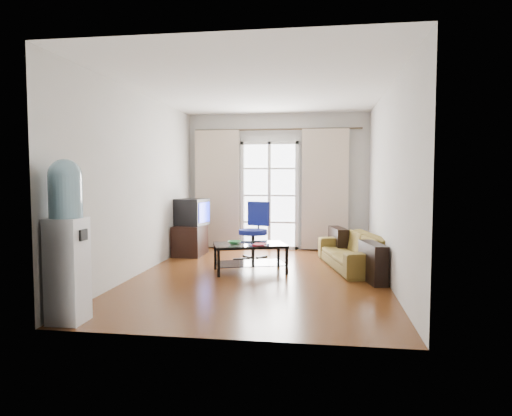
{
  "coord_description": "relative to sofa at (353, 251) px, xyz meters",
  "views": [
    {
      "loc": [
        0.9,
        -6.51,
        1.46
      ],
      "look_at": [
        -0.1,
        0.35,
        0.98
      ],
      "focal_mm": 32.0,
      "sensor_mm": 36.0,
      "label": 1
    }
  ],
  "objects": [
    {
      "name": "wall_right",
      "position": [
        0.4,
        -0.82,
        1.08
      ],
      "size": [
        0.02,
        5.2,
        2.7
      ],
      "primitive_type": "cube",
      "color": "beige",
      "rests_on": "floor"
    },
    {
      "name": "remote",
      "position": [
        -1.52,
        -0.36,
        0.17
      ],
      "size": [
        0.15,
        0.07,
        0.02
      ],
      "primitive_type": "cube",
      "rotation": [
        0.0,
        0.0,
        -0.24
      ],
      "color": "black",
      "rests_on": "coffee_table"
    },
    {
      "name": "wall_back",
      "position": [
        -1.4,
        1.78,
        1.08
      ],
      "size": [
        3.6,
        0.02,
        2.7
      ],
      "primitive_type": "cube",
      "color": "beige",
      "rests_on": "floor"
    },
    {
      "name": "coffee_table",
      "position": [
        -1.58,
        -0.53,
        0.01
      ],
      "size": [
        1.21,
        0.92,
        0.44
      ],
      "rotation": [
        0.0,
        0.0,
        0.32
      ],
      "color": "silver",
      "rests_on": "floor"
    },
    {
      "name": "french_door",
      "position": [
        -1.55,
        1.73,
        0.8
      ],
      "size": [
        1.16,
        0.06,
        2.15
      ],
      "color": "white",
      "rests_on": "wall_back"
    },
    {
      "name": "curtain_rod",
      "position": [
        -1.4,
        1.68,
        2.11
      ],
      "size": [
        3.3,
        0.04,
        0.04
      ],
      "primitive_type": "cylinder",
      "rotation": [
        0.0,
        1.57,
        0.0
      ],
      "color": "#4C3F2D",
      "rests_on": "wall_back"
    },
    {
      "name": "ceiling",
      "position": [
        -1.4,
        -0.82,
        2.43
      ],
      "size": [
        5.2,
        5.2,
        0.0
      ],
      "primitive_type": "plane",
      "rotation": [
        3.14,
        0.0,
        0.0
      ],
      "color": "white",
      "rests_on": "wall_back"
    },
    {
      "name": "task_chair",
      "position": [
        -1.66,
        0.4,
        0.03
      ],
      "size": [
        0.86,
        0.86,
        1.02
      ],
      "rotation": [
        0.0,
        0.0,
        -0.3
      ],
      "color": "black",
      "rests_on": "floor"
    },
    {
      "name": "floor",
      "position": [
        -1.4,
        -0.82,
        -0.27
      ],
      "size": [
        5.2,
        5.2,
        0.0
      ],
      "primitive_type": "plane",
      "color": "#5E3316",
      "rests_on": "ground"
    },
    {
      "name": "curtain_left",
      "position": [
        -2.6,
        1.66,
        0.93
      ],
      "size": [
        0.9,
        0.07,
        2.35
      ],
      "primitive_type": "cube",
      "color": "beige",
      "rests_on": "curtain_rod"
    },
    {
      "name": "sofa",
      "position": [
        0.0,
        0.0,
        0.0
      ],
      "size": [
        2.19,
        1.53,
        0.55
      ],
      "primitive_type": "imported",
      "rotation": [
        0.0,
        0.0,
        -1.35
      ],
      "color": "olive",
      "rests_on": "floor"
    },
    {
      "name": "bowl",
      "position": [
        -1.8,
        -0.61,
        0.19
      ],
      "size": [
        0.28,
        0.28,
        0.05
      ],
      "primitive_type": "imported",
      "rotation": [
        0.0,
        0.0,
        -0.2
      ],
      "color": "green",
      "rests_on": "coffee_table"
    },
    {
      "name": "wall_left",
      "position": [
        -3.2,
        -0.82,
        1.08
      ],
      "size": [
        0.02,
        5.2,
        2.7
      ],
      "primitive_type": "cube",
      "color": "beige",
      "rests_on": "floor"
    },
    {
      "name": "book",
      "position": [
        -1.5,
        -0.67,
        0.17
      ],
      "size": [
        0.22,
        0.27,
        0.02
      ],
      "primitive_type": "imported",
      "rotation": [
        0.0,
        0.0,
        -0.08
      ],
      "color": "#B11526",
      "rests_on": "coffee_table"
    },
    {
      "name": "curtain_right",
      "position": [
        -0.45,
        1.66,
        0.93
      ],
      "size": [
        0.9,
        0.07,
        2.35
      ],
      "primitive_type": "cube",
      "color": "beige",
      "rests_on": "curtain_rod"
    },
    {
      "name": "water_cooler",
      "position": [
        -2.99,
        -3.17,
        0.58
      ],
      "size": [
        0.36,
        0.34,
        1.63
      ],
      "rotation": [
        0.0,
        0.0,
        0.01
      ],
      "color": "white",
      "rests_on": "floor"
    },
    {
      "name": "tv_stand",
      "position": [
        -2.91,
        0.79,
        0.0
      ],
      "size": [
        0.51,
        0.76,
        0.55
      ],
      "primitive_type": "cube",
      "rotation": [
        0.0,
        0.0,
        -0.01
      ],
      "color": "black",
      "rests_on": "floor"
    },
    {
      "name": "radiator",
      "position": [
        -0.6,
        1.68,
        0.06
      ],
      "size": [
        0.64,
        0.12,
        0.64
      ],
      "primitive_type": "cube",
      "color": "#9B9B9D",
      "rests_on": "floor"
    },
    {
      "name": "crt_tv",
      "position": [
        -2.91,
        0.87,
        0.52
      ],
      "size": [
        0.61,
        0.62,
        0.49
      ],
      "rotation": [
        0.0,
        0.0,
        -0.19
      ],
      "color": "black",
      "rests_on": "tv_stand"
    },
    {
      "name": "wall_front",
      "position": [
        -1.4,
        -3.42,
        1.08
      ],
      "size": [
        3.6,
        0.02,
        2.7
      ],
      "primitive_type": "cube",
      "color": "beige",
      "rests_on": "floor"
    }
  ]
}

